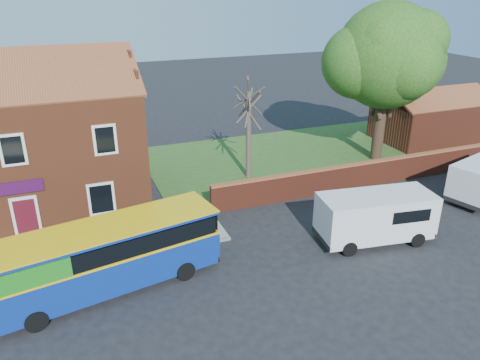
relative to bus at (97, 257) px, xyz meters
name	(u,v)px	position (x,y,z in m)	size (l,w,h in m)	color
ground	(218,297)	(4.25, -2.07, -1.59)	(120.00, 120.00, 0.00)	black
pavement	(30,257)	(-2.75, 3.68, -1.53)	(18.00, 3.50, 0.12)	gray
kerb	(29,278)	(-2.75, 1.93, -1.52)	(18.00, 0.15, 0.14)	slate
grass_strip	(329,153)	(17.25, 10.93, -1.57)	(26.00, 12.00, 0.04)	#426B28
shop_building	(20,148)	(-2.78, 9.43, 1.82)	(12.30, 8.13, 10.50)	brown
boundary_wall	(382,171)	(17.25, 4.93, -0.78)	(22.00, 0.38, 1.60)	maroon
outbuilding	(431,119)	(26.25, 10.93, 0.01)	(8.20, 5.06, 4.17)	maroon
bus	(97,257)	(0.00, 0.00, 0.00)	(9.45, 3.99, 2.80)	navy
van_near	(376,215)	(12.64, -0.62, -0.27)	(5.65, 2.89, 2.37)	white
large_tree	(386,59)	(19.69, 8.84, 5.29)	(8.62, 6.82, 10.51)	black
bare_tree	(249,131)	(10.02, 8.85, 1.49)	(2.26, 2.69, 6.02)	#4C4238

